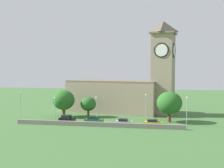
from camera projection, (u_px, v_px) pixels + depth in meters
The scene contains 15 objects.
ground_plane at pixel (112, 113), 88.27m from camera, with size 200.00×200.00×0.00m, color #3D6633.
church at pixel (125, 89), 89.57m from camera, with size 35.62×17.09×28.35m.
quay_barrier at pixel (98, 124), 68.32m from camera, with size 41.94×0.70×1.12m, color gray.
car_black at pixel (67, 119), 73.53m from camera, with size 4.25×2.49×1.91m.
car_green at pixel (94, 120), 71.91m from camera, with size 4.87×2.48×1.92m.
car_silver at pixel (124, 122), 69.67m from camera, with size 4.02×2.04×1.72m.
car_yellow at pixel (153, 123), 68.99m from camera, with size 4.35×2.14×1.66m.
streetlamp_west_end at pixel (21, 101), 77.40m from camera, with size 0.44×0.44×7.88m.
streetlamp_west_mid at pixel (55, 105), 74.51m from camera, with size 0.44×0.44×6.60m.
streetlamp_central at pixel (96, 105), 74.09m from camera, with size 0.44×0.44×6.79m.
streetlamp_east_mid at pixel (146, 104), 71.12m from camera, with size 0.44×0.44×7.71m.
streetlamp_east_end at pixel (187, 107), 68.62m from camera, with size 0.44×0.44×7.28m.
tree_by_tower at pixel (64, 100), 81.63m from camera, with size 6.43×6.43×7.86m.
tree_riverside_east at pixel (169, 103), 73.78m from camera, with size 6.64×6.64×8.10m.
tree_churchyard at pixel (88, 104), 81.66m from camera, with size 4.58×4.58×5.88m.
Camera 1 is at (15.08, -71.27, 14.41)m, focal length 44.89 mm.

